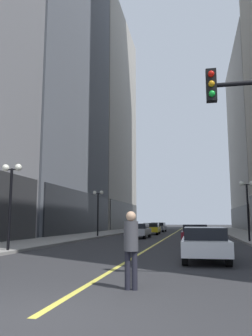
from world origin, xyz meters
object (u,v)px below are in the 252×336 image
Objects in this scene: street_lamp_left_near at (11,187)px; street_lamp_left_far at (98,203)px; car_maroon at (195,233)px; street_lamp_right_mid at (247,197)px; car_white at (205,243)px; car_grey at (158,227)px; car_yellow at (151,228)px; car_silver at (139,230)px; pedestrian_with_orange_bag at (131,243)px.

street_lamp_left_near and street_lamp_left_far have the same top height.
car_maroon is 1.03× the size of street_lamp_right_mid.
street_lamp_right_mid is (3.39, 11.79, 2.54)m from car_white.
street_lamp_left_near is (-3.92, -33.64, 2.54)m from car_grey.
street_lamp_left_near is 1.00× the size of street_lamp_right_mid.
car_white is 0.91× the size of car_yellow.
street_lamp_left_far is at bearing 118.07° from car_white.
car_silver is at bearing 147.48° from street_lamp_right_mid.
car_maroon and car_grey have the same top height.
street_lamp_right_mid is (12.80, -5.85, 0.00)m from street_lamp_left_far.
car_white is 1.00× the size of street_lamp_right_mid.
car_grey is at bearing 98.84° from car_white.
street_lamp_left_far is (-3.94, 0.20, 2.54)m from car_silver.
street_lamp_right_mid reaches higher than car_maroon.
car_maroon and car_silver have the same top height.
car_yellow is 9.24m from car_grey.
street_lamp_right_mid is at bearing -58.42° from car_yellow.
street_lamp_left_near is (-9.41, 1.61, 2.54)m from car_white.
car_white and car_grey have the same top height.
street_lamp_right_mid is at bearing 73.94° from car_white.
car_white and car_maroon have the same top height.
car_grey is (-5.48, 35.24, 0.00)m from car_white.
car_yellow and car_grey have the same top height.
car_silver is 16.51m from street_lamp_left_near.
street_lamp_left_far is (-4.06, -8.37, 2.54)m from car_yellow.
car_grey is 0.96× the size of street_lamp_right_mid.
car_maroon is 11.96m from street_lamp_left_far.
car_yellow is 2.69× the size of pedestrian_with_orange_bag.
street_lamp_left_near is at bearing -90.00° from street_lamp_left_far.
car_white is 12.53m from street_lamp_right_mid.
car_maroon is 4.78m from street_lamp_right_mid.
street_lamp_right_mid reaches higher than pedestrian_with_orange_bag.
street_lamp_left_far is at bearing 155.45° from street_lamp_right_mid.
car_grey is at bearing 83.35° from street_lamp_left_near.
car_maroon is 2.52× the size of pedestrian_with_orange_bag.
street_lamp_right_mid is at bearing -32.52° from car_silver.
car_white is 1.00× the size of street_lamp_left_near.
car_yellow is at bearing 64.13° from street_lamp_left_far.
car_maroon is 1.07× the size of car_grey.
pedestrian_with_orange_bag is 0.41× the size of street_lamp_right_mid.
car_maroon is at bearing -39.21° from street_lamp_left_far.
car_yellow is 1.09× the size of street_lamp_left_near.
pedestrian_with_orange_bag is 11.02m from street_lamp_left_near.
street_lamp_left_near reaches higher than pedestrian_with_orange_bag.
car_silver is at bearing 125.41° from car_maroon.
car_grey is (-0.02, 17.80, -0.00)m from car_silver.
car_maroon is 12.77m from street_lamp_left_near.
car_yellow is (-4.99, 15.76, 0.00)m from car_maroon.
car_yellow is at bearing 101.61° from car_white.
car_grey is 0.96× the size of street_lamp_left_far.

